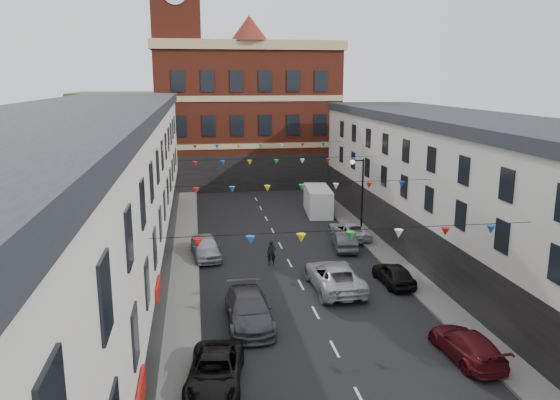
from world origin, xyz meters
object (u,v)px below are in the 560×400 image
car_right_e (344,240)px  car_right_f (349,230)px  car_left_e (206,247)px  moving_car (334,276)px  pedestrian (271,253)px  car_right_c (467,345)px  street_lamp (360,186)px  car_left_d (249,310)px  white_van (318,201)px  car_left_c (215,372)px  car_right_d (394,274)px

car_right_e → car_right_f: bearing=-105.4°
car_left_e → moving_car: (7.30, -6.93, 0.03)m
car_left_e → car_right_e: (9.93, 0.45, -0.08)m
pedestrian → car_right_c: bearing=-56.3°
car_right_c → car_right_e: (-1.07, 16.18, 0.04)m
car_right_c → street_lamp: bearing=-96.8°
car_left_d → car_right_c: 10.33m
moving_car → white_van: size_ratio=1.07×
car_left_c → car_right_e: 19.44m
pedestrian → car_right_f: bearing=44.8°
car_right_e → pedestrian: bearing=32.4°
car_left_c → pedestrian: bearing=81.1°
car_left_e → car_right_c: 19.20m
car_left_e → car_right_d: (11.00, -6.74, -0.11)m
car_left_d → car_right_e: (8.03, 11.30, -0.10)m
car_left_c → pedestrian: size_ratio=2.81×
car_left_d → car_right_e: car_left_d is taller
car_left_c → car_left_d: (1.90, 5.41, 0.14)m
car_right_c → pedestrian: 15.13m
street_lamp → pedestrian: bearing=-141.6°
car_left_c → white_van: bearing=77.2°
white_van → car_left_e: bearing=-127.6°
car_right_e → moving_car: 7.83m
car_left_d → car_right_d: (9.10, 4.11, -0.12)m
car_left_e → car_right_e: size_ratio=1.08×
car_left_c → pedestrian: pedestrian is taller
car_left_d → car_left_e: car_left_d is taller
pedestrian → white_van: bearing=72.5°
street_lamp → car_right_d: street_lamp is taller
car_left_c → white_van: 29.33m
car_right_f → pedestrian: (-6.74, -5.18, 0.17)m
car_right_f → car_left_d: bearing=51.9°
car_right_c → pedestrian: pedestrian is taller
car_left_c → car_right_e: car_right_e is taller
car_left_c → car_left_e: (0.00, 16.27, 0.12)m
car_right_d → car_right_e: bearing=-84.6°
car_right_e → car_left_c: bearing=66.7°
car_right_e → street_lamp: bearing=-113.5°
car_right_e → car_right_f: 2.76m
car_right_c → white_van: white_van is taller
car_left_e → car_right_d: car_left_e is taller
car_left_d → car_right_f: 16.56m
pedestrian → car_right_e: bearing=32.2°
car_left_d → car_right_f: size_ratio=1.14×
car_right_f → car_right_d: bearing=85.2°
car_left_d → moving_car: 6.68m
white_van → pedestrian: 14.70m
car_right_d → car_right_f: car_right_f is taller
car_right_d → car_right_e: 7.26m
car_left_d → moving_car: (5.40, 3.93, 0.02)m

